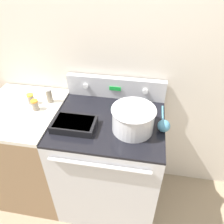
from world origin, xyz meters
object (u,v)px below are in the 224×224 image
object	(u,v)px
ladle	(164,125)
spice_jar_white_cap	(49,95)
mixing_bowl	(133,118)
casserole_dish	(74,124)
spice_jar_yellow_cap	(31,99)
spice_jar_orange_cap	(35,105)

from	to	relation	value
ladle	spice_jar_white_cap	size ratio (longest dim) A/B	2.72
ladle	spice_jar_white_cap	distance (m)	0.88
mixing_bowl	casserole_dish	bearing A→B (deg)	-172.61
ladle	spice_jar_white_cap	xyz separation A→B (m)	(-0.86, 0.17, 0.03)
casserole_dish	spice_jar_white_cap	bearing A→B (deg)	137.73
spice_jar_white_cap	spice_jar_yellow_cap	world-z (taller)	spice_jar_white_cap
spice_jar_white_cap	spice_jar_orange_cap	bearing A→B (deg)	-119.71
spice_jar_yellow_cap	casserole_dish	bearing A→B (deg)	-26.54
spice_jar_orange_cap	spice_jar_yellow_cap	bearing A→B (deg)	134.54
ladle	spice_jar_yellow_cap	distance (m)	1.00
casserole_dish	spice_jar_yellow_cap	xyz separation A→B (m)	(-0.40, 0.20, 0.02)
mixing_bowl	ladle	world-z (taller)	mixing_bowl
mixing_bowl	ladle	xyz separation A→B (m)	(0.20, 0.03, -0.06)
casserole_dish	ladle	bearing A→B (deg)	7.79
ladle	spice_jar_yellow_cap	size ratio (longest dim) A/B	3.78
spice_jar_orange_cap	ladle	bearing A→B (deg)	-3.35
spice_jar_white_cap	casserole_dish	bearing A→B (deg)	-42.27
mixing_bowl	spice_jar_orange_cap	world-z (taller)	mixing_bowl
spice_jar_white_cap	spice_jar_orange_cap	distance (m)	0.13
mixing_bowl	spice_jar_white_cap	xyz separation A→B (m)	(-0.66, 0.20, -0.02)
spice_jar_white_cap	spice_jar_orange_cap	world-z (taller)	spice_jar_white_cap
spice_jar_white_cap	spice_jar_orange_cap	xyz separation A→B (m)	(-0.06, -0.11, -0.02)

